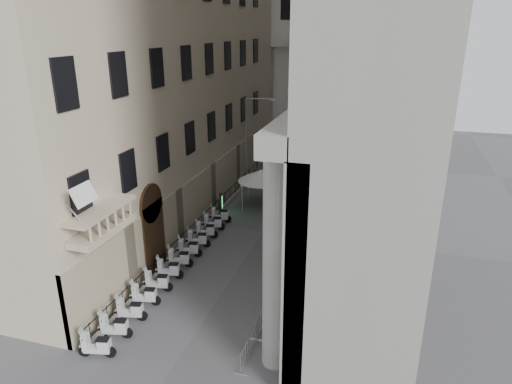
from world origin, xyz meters
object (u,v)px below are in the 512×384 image
pedestrian_b (322,165)px  street_lamp (250,136)px  security_tent (263,176)px  info_kiosk (221,204)px  scooter_0 (99,357)px  pedestrian_a (303,173)px

pedestrian_b → street_lamp: bearing=54.5°
security_tent → info_kiosk: 4.17m
pedestrian_b → info_kiosk: bearing=68.1°
street_lamp → info_kiosk: size_ratio=5.19×
street_lamp → security_tent: bearing=-63.0°
scooter_0 → pedestrian_a: pedestrian_a is taller
street_lamp → info_kiosk: 7.49m
scooter_0 → security_tent: size_ratio=0.38×
street_lamp → pedestrian_b: bearing=47.3°
street_lamp → pedestrian_b: (5.54, 6.94, -4.21)m
scooter_0 → street_lamp: (-0.00, 23.71, 5.03)m
security_tent → street_lamp: size_ratio=0.47×
street_lamp → pedestrian_a: 6.92m
security_tent → pedestrian_a: size_ratio=2.13×
security_tent → pedestrian_b: size_ratio=2.37×
scooter_0 → pedestrian_b: bearing=-22.9°
security_tent → street_lamp: (-2.25, 3.72, 2.37)m
street_lamp → scooter_0: bearing=-94.2°
security_tent → info_kiosk: size_ratio=2.42×
pedestrian_a → scooter_0: bearing=66.4°
security_tent → pedestrian_b: bearing=72.9°
scooter_0 → pedestrian_a: bearing=-21.5°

